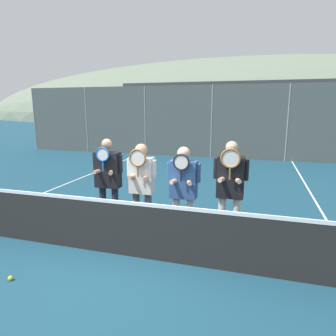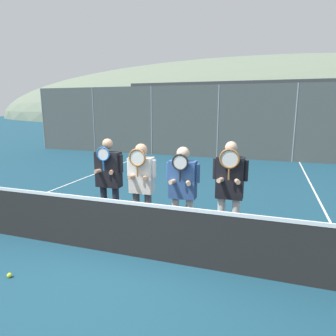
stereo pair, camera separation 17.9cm
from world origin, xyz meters
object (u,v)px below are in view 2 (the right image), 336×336
object	(u,v)px
player_rightmost	(230,186)
car_left_of_center	(205,132)
car_far_left	(119,130)
player_center_right	(183,186)
tennis_ball_on_court	(9,275)
player_leftmost	(109,177)
player_center_left	(142,181)
car_center	(305,135)

from	to	relation	value
player_rightmost	car_left_of_center	distance (m)	12.30
player_rightmost	car_far_left	bearing A→B (deg)	125.09
player_center_right	tennis_ball_on_court	bearing A→B (deg)	-137.07
player_leftmost	player_center_left	distance (m)	0.74
car_left_of_center	tennis_ball_on_court	bearing A→B (deg)	-89.71
player_center_right	car_left_of_center	distance (m)	12.21
car_center	tennis_ball_on_court	bearing A→B (deg)	-110.23
player_center_right	tennis_ball_on_court	world-z (taller)	player_center_right
player_center_right	car_left_of_center	xyz separation A→B (m)	(-2.10, 12.03, -0.09)
tennis_ball_on_court	player_center_left	bearing A→B (deg)	57.61
player_center_left	car_center	size ratio (longest dim) A/B	0.38
car_center	player_rightmost	bearing A→B (deg)	-101.11
player_leftmost	car_far_left	size ratio (longest dim) A/B	0.38
player_center_left	car_left_of_center	xyz separation A→B (m)	(-1.30, 11.98, -0.10)
player_center_left	car_center	distance (m)	12.87
player_center_left	player_center_right	bearing A→B (deg)	-3.76
player_center_left	car_left_of_center	size ratio (longest dim) A/B	0.39
player_rightmost	car_center	bearing A→B (deg)	78.89
player_rightmost	player_leftmost	bearing A→B (deg)	178.28
tennis_ball_on_court	player_center_right	bearing A→B (deg)	42.93
player_center_left	player_center_right	xyz separation A→B (m)	(0.80, -0.05, -0.01)
player_rightmost	player_center_left	bearing A→B (deg)	-179.31
car_left_of_center	player_leftmost	bearing A→B (deg)	-87.25
player_center_right	tennis_ball_on_court	size ratio (longest dim) A/B	25.46
player_center_left	car_far_left	bearing A→B (deg)	119.52
car_center	tennis_ball_on_court	size ratio (longest dim) A/B	67.35
tennis_ball_on_court	player_leftmost	bearing A→B (deg)	76.13
car_far_left	tennis_ball_on_court	bearing A→B (deg)	-68.37
player_leftmost	player_center_right	xyz separation A→B (m)	(1.53, -0.14, -0.03)
car_center	tennis_ball_on_court	xyz separation A→B (m)	(-5.22, -14.17, -0.88)
player_leftmost	player_rightmost	distance (m)	2.32
player_leftmost	car_far_left	bearing A→B (deg)	116.94
player_leftmost	player_rightmost	world-z (taller)	player_rightmost
player_center_right	tennis_ball_on_court	xyz separation A→B (m)	(-2.03, -1.89, -1.00)
player_rightmost	tennis_ball_on_court	bearing A→B (deg)	-145.24
player_leftmost	car_far_left	xyz separation A→B (m)	(-5.94, 11.70, -0.13)
player_center_left	tennis_ball_on_court	distance (m)	2.51
player_leftmost	tennis_ball_on_court	distance (m)	2.33
player_leftmost	player_center_left	xyz separation A→B (m)	(0.73, -0.09, -0.01)
player_center_right	player_center_left	bearing A→B (deg)	176.24
car_far_left	car_center	xyz separation A→B (m)	(10.67, 0.45, -0.01)
player_rightmost	car_left_of_center	xyz separation A→B (m)	(-2.89, 11.96, -0.14)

